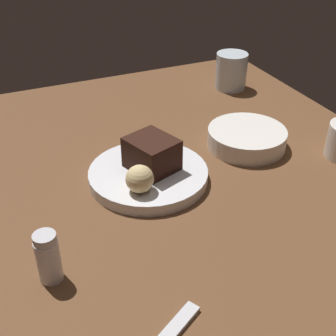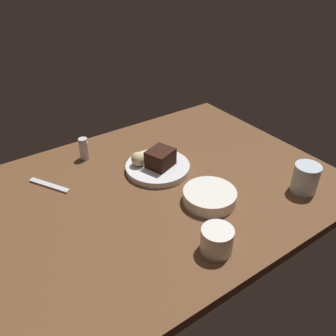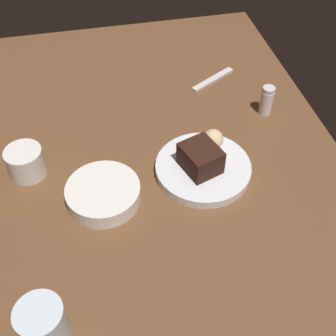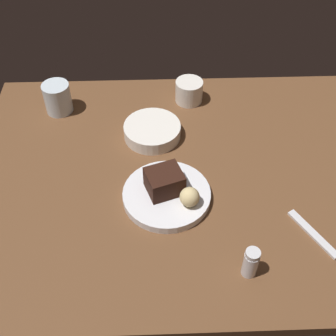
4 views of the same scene
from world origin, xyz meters
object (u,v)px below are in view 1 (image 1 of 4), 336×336
object	(u,v)px
salt_shaker	(48,258)
water_glass	(231,71)
chocolate_cake_slice	(152,154)
bread_roll	(140,179)
side_bowl	(247,138)
dessert_plate	(148,175)

from	to	relation	value
salt_shaker	water_glass	size ratio (longest dim) A/B	0.87
chocolate_cake_slice	bread_roll	size ratio (longest dim) A/B	1.75
chocolate_cake_slice	water_glass	bearing A→B (deg)	131.46
bread_roll	salt_shaker	size ratio (longest dim) A/B	0.61
bread_roll	side_bowl	size ratio (longest dim) A/B	0.30
salt_shaker	water_glass	bearing A→B (deg)	130.17
chocolate_cake_slice	side_bowl	size ratio (longest dim) A/B	0.53
dessert_plate	water_glass	xyz separation A→B (cm)	(-30.83, 35.30, 3.46)
bread_roll	side_bowl	bearing A→B (deg)	107.92
dessert_plate	side_bowl	xyz separation A→B (cm)	(-3.28, 22.86, 0.81)
salt_shaker	side_bowl	xyz separation A→B (cm)	(-20.16, 44.09, -2.00)
dessert_plate	water_glass	world-z (taller)	water_glass
chocolate_cake_slice	salt_shaker	size ratio (longest dim) A/B	1.07
dessert_plate	water_glass	distance (cm)	47.00
dessert_plate	salt_shaker	world-z (taller)	salt_shaker
water_glass	chocolate_cake_slice	bearing A→B (deg)	-48.54
water_glass	side_bowl	size ratio (longest dim) A/B	0.57
dessert_plate	water_glass	size ratio (longest dim) A/B	2.38
bread_roll	dessert_plate	bearing A→B (deg)	145.78
dessert_plate	salt_shaker	xyz separation A→B (cm)	(16.88, -21.23, 2.81)
chocolate_cake_slice	side_bowl	xyz separation A→B (cm)	(-2.78, 21.89, -3.20)
salt_shaker	water_glass	world-z (taller)	water_glass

